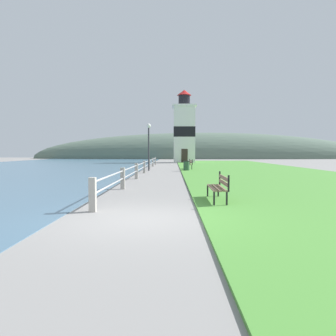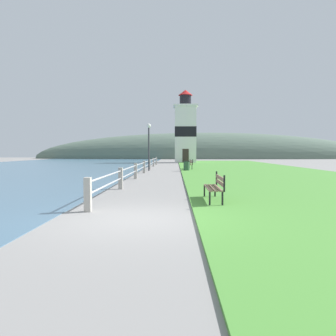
{
  "view_description": "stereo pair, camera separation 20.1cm",
  "coord_description": "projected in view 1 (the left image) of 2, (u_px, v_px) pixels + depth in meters",
  "views": [
    {
      "loc": [
        0.79,
        -7.74,
        1.63
      ],
      "look_at": [
        0.41,
        18.53,
        0.3
      ],
      "focal_mm": 35.0,
      "sensor_mm": 36.0,
      "label": 1
    },
    {
      "loc": [
        0.99,
        -7.73,
        1.63
      ],
      "look_at": [
        0.41,
        18.53,
        0.3
      ],
      "focal_mm": 35.0,
      "sensor_mm": 36.0,
      "label": 2
    }
  ],
  "objects": [
    {
      "name": "trash_bin",
      "position": [
        186.0,
        166.0,
        27.22
      ],
      "size": [
        0.54,
        0.54,
        0.84
      ],
      "color": "#2D5138",
      "rests_on": "ground_plane"
    },
    {
      "name": "lamp_post",
      "position": [
        149.0,
        138.0,
        27.35
      ],
      "size": [
        0.36,
        0.36,
        3.96
      ],
      "color": "#333338",
      "rests_on": "ground_plane"
    },
    {
      "name": "seawall_railing",
      "position": [
        144.0,
        166.0,
        24.76
      ],
      "size": [
        0.18,
        32.13,
        0.93
      ],
      "color": "#A8A399",
      "rests_on": "ground_plane"
    },
    {
      "name": "park_bench_near",
      "position": [
        219.0,
        186.0,
        10.48
      ],
      "size": [
        0.48,
        1.92,
        0.94
      ],
      "rotation": [
        0.0,
        0.0,
        3.14
      ],
      "color": "#846B51",
      "rests_on": "ground_plane"
    },
    {
      "name": "ground_plane",
      "position": [
        140.0,
        220.0,
        7.82
      ],
      "size": [
        160.0,
        160.0,
        0.0
      ],
      "primitive_type": "plane",
      "color": "gray"
    },
    {
      "name": "grass_verge",
      "position": [
        253.0,
        171.0,
        27.07
      ],
      "size": [
        12.0,
        58.15,
        0.06
      ],
      "color": "#4C8E38",
      "rests_on": "ground_plane"
    },
    {
      "name": "park_bench_midway",
      "position": [
        189.0,
        164.0,
        29.31
      ],
      "size": [
        0.63,
        1.67,
        0.94
      ],
      "rotation": [
        0.0,
        0.0,
        3.24
      ],
      "color": "#846B51",
      "rests_on": "ground_plane"
    },
    {
      "name": "distant_hillside",
      "position": [
        204.0,
        158.0,
        76.38
      ],
      "size": [
        80.0,
        16.0,
        12.0
      ],
      "color": "#566B5B",
      "rests_on": "ground_plane"
    },
    {
      "name": "lighthouse",
      "position": [
        184.0,
        131.0,
        48.01
      ],
      "size": [
        3.51,
        3.51,
        10.62
      ],
      "color": "white",
      "rests_on": "ground_plane"
    }
  ]
}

